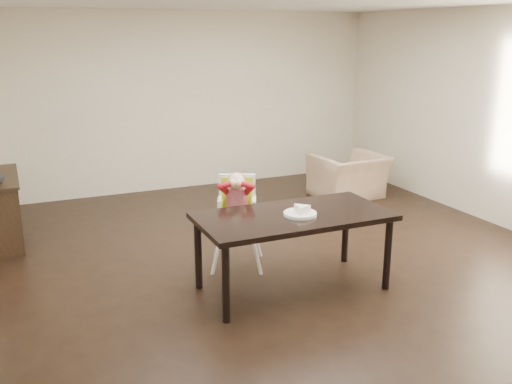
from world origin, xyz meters
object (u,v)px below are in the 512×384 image
(dining_table, at_px, (293,222))
(high_chair, at_px, (237,200))
(sideboard, at_px, (1,209))
(armchair, at_px, (349,169))

(dining_table, xyz_separation_m, high_chair, (-0.26, 0.76, 0.04))
(dining_table, xyz_separation_m, sideboard, (-2.52, 2.51, -0.27))
(high_chair, bearing_deg, dining_table, -46.95)
(dining_table, relative_size, high_chair, 1.79)
(armchair, height_order, sideboard, armchair)
(dining_table, relative_size, sideboard, 1.43)
(dining_table, bearing_deg, sideboard, 135.11)
(dining_table, height_order, sideboard, sideboard)
(high_chair, bearing_deg, sideboard, 166.05)
(dining_table, xyz_separation_m, armchair, (2.20, 2.46, -0.24))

